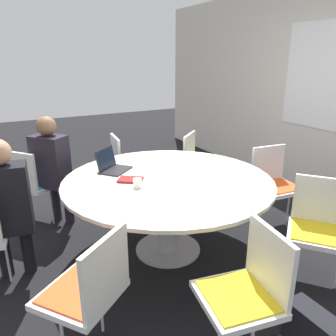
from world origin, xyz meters
TOP-DOWN VIEW (x-y plane):
  - ground_plane at (0.00, 0.00)m, footprint 16.00×16.00m
  - conference_table at (0.00, 0.00)m, footprint 1.88×1.88m
  - chair_0 at (-1.18, -1.04)m, footprint 0.61×0.60m
  - chair_2 at (0.82, -0.97)m, footprint 0.60×0.60m
  - chair_3 at (1.26, -0.17)m, footprint 0.51×0.49m
  - chair_4 at (0.95, 0.85)m, footprint 0.61×0.60m
  - chair_5 at (0.07, 1.27)m, footprint 0.47×0.48m
  - chair_6 at (-0.88, 0.93)m, footprint 0.60×0.61m
  - chair_7 at (-1.27, 0.10)m, footprint 0.49×0.47m
  - person_0 at (-1.05, -0.82)m, footprint 0.42×0.40m
  - person_1 at (-0.22, -1.32)m, footprint 0.30×0.39m
  - laptop at (-0.46, -0.37)m, footprint 0.37×0.38m
  - spiral_notebook at (-0.11, -0.32)m, footprint 0.25×0.26m
  - coffee_cup at (0.06, -0.33)m, footprint 0.07×0.07m
  - handbag at (1.44, 0.25)m, footprint 0.36×0.16m

SIDE VIEW (x-z plane):
  - ground_plane at x=0.00m, z-range 0.00..0.00m
  - handbag at x=1.44m, z-range 0.00..0.28m
  - chair_0 at x=-1.18m, z-range 0.09..0.95m
  - chair_2 at x=0.82m, z-range 0.09..0.95m
  - chair_3 at x=1.26m, z-range 0.09..0.95m
  - chair_4 at x=0.95m, z-range 0.09..0.95m
  - chair_5 at x=0.07m, z-range 0.09..0.95m
  - chair_6 at x=-0.88m, z-range 0.09..0.95m
  - chair_7 at x=-1.27m, z-range 0.09..0.95m
  - conference_table at x=0.00m, z-range 0.25..0.98m
  - person_0 at x=-1.05m, z-range 0.10..1.32m
  - person_1 at x=-0.22m, z-range 0.10..1.32m
  - spiral_notebook at x=-0.11m, z-range 0.74..0.76m
  - coffee_cup at x=0.06m, z-range 0.74..0.82m
  - laptop at x=-0.46m, z-range 0.68..0.90m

